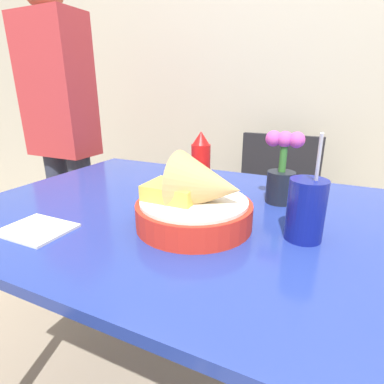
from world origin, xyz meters
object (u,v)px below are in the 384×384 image
(food_basket, at_px, (198,201))
(person_standing, at_px, (62,126))
(chair_far_window, at_px, (274,203))
(drink_cup, at_px, (306,212))
(flower_vase, at_px, (282,172))
(ketchup_bottle, at_px, (201,165))

(food_basket, height_order, person_standing, person_standing)
(chair_far_window, xyz_separation_m, drink_cup, (0.20, -0.84, 0.30))
(food_basket, distance_m, flower_vase, 0.29)
(chair_far_window, distance_m, flower_vase, 0.72)
(chair_far_window, relative_size, ketchup_bottle, 4.31)
(ketchup_bottle, distance_m, flower_vase, 0.24)
(food_basket, xyz_separation_m, flower_vase, (0.15, 0.25, 0.03))
(chair_far_window, height_order, flower_vase, flower_vase)
(drink_cup, relative_size, person_standing, 0.15)
(chair_far_window, height_order, food_basket, food_basket)
(food_basket, bearing_deg, person_standing, 153.13)
(ketchup_bottle, bearing_deg, food_basket, -68.05)
(ketchup_bottle, bearing_deg, chair_far_window, 79.58)
(food_basket, xyz_separation_m, ketchup_bottle, (-0.09, 0.22, 0.03))
(food_basket, relative_size, drink_cup, 1.17)
(ketchup_bottle, height_order, person_standing, person_standing)
(chair_far_window, height_order, ketchup_bottle, ketchup_bottle)
(drink_cup, distance_m, person_standing, 1.24)
(ketchup_bottle, relative_size, person_standing, 0.13)
(food_basket, bearing_deg, drink_cup, 9.82)
(chair_far_window, relative_size, flower_vase, 4.11)
(ketchup_bottle, height_order, drink_cup, drink_cup)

